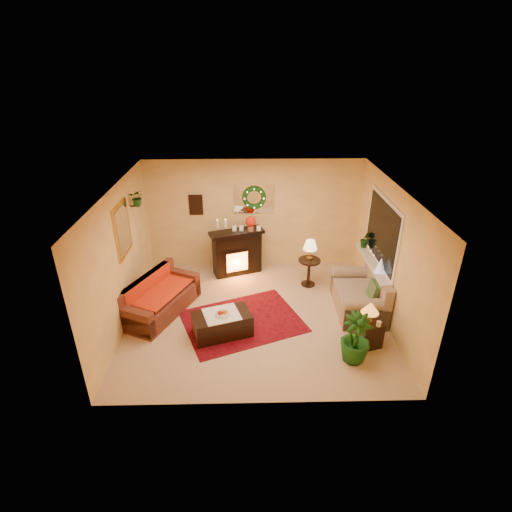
{
  "coord_description": "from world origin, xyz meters",
  "views": [
    {
      "loc": [
        -0.16,
        -6.59,
        4.63
      ],
      "look_at": [
        0.0,
        0.35,
        1.15
      ],
      "focal_mm": 28.0,
      "sensor_mm": 36.0,
      "label": 1
    }
  ],
  "objects_px": {
    "end_table_square": "(368,332)",
    "sofa": "(160,294)",
    "coffee_table": "(222,325)",
    "side_table_round": "(309,272)",
    "loveseat": "(359,292)",
    "fireplace": "(237,252)"
  },
  "relations": [
    {
      "from": "side_table_round",
      "to": "coffee_table",
      "type": "height_order",
      "value": "side_table_round"
    },
    {
      "from": "end_table_square",
      "to": "coffee_table",
      "type": "bearing_deg",
      "value": 172.45
    },
    {
      "from": "side_table_round",
      "to": "end_table_square",
      "type": "xyz_separation_m",
      "value": [
        0.76,
        -2.1,
        -0.06
      ]
    },
    {
      "from": "end_table_square",
      "to": "sofa",
      "type": "bearing_deg",
      "value": 164.21
    },
    {
      "from": "loveseat",
      "to": "side_table_round",
      "type": "height_order",
      "value": "loveseat"
    },
    {
      "from": "sofa",
      "to": "side_table_round",
      "type": "xyz_separation_m",
      "value": [
        3.1,
        1.01,
        -0.1
      ]
    },
    {
      "from": "loveseat",
      "to": "end_table_square",
      "type": "distance_m",
      "value": 1.12
    },
    {
      "from": "loveseat",
      "to": "side_table_round",
      "type": "xyz_separation_m",
      "value": [
        -0.86,
        1.0,
        -0.09
      ]
    },
    {
      "from": "sofa",
      "to": "coffee_table",
      "type": "distance_m",
      "value": 1.48
    },
    {
      "from": "sofa",
      "to": "fireplace",
      "type": "distance_m",
      "value": 2.2
    },
    {
      "from": "sofa",
      "to": "fireplace",
      "type": "height_order",
      "value": "fireplace"
    },
    {
      "from": "sofa",
      "to": "end_table_square",
      "type": "height_order",
      "value": "sofa"
    },
    {
      "from": "side_table_round",
      "to": "coffee_table",
      "type": "relative_size",
      "value": 0.61
    },
    {
      "from": "end_table_square",
      "to": "coffee_table",
      "type": "height_order",
      "value": "end_table_square"
    },
    {
      "from": "loveseat",
      "to": "coffee_table",
      "type": "height_order",
      "value": "loveseat"
    },
    {
      "from": "end_table_square",
      "to": "coffee_table",
      "type": "xyz_separation_m",
      "value": [
        -2.6,
        0.35,
        -0.06
      ]
    },
    {
      "from": "coffee_table",
      "to": "end_table_square",
      "type": "bearing_deg",
      "value": -25.56
    },
    {
      "from": "fireplace",
      "to": "end_table_square",
      "type": "xyz_separation_m",
      "value": [
        2.37,
        -2.71,
        -0.28
      ]
    },
    {
      "from": "fireplace",
      "to": "loveseat",
      "type": "height_order",
      "value": "fireplace"
    },
    {
      "from": "fireplace",
      "to": "coffee_table",
      "type": "xyz_separation_m",
      "value": [
        -0.24,
        -2.36,
        -0.34
      ]
    },
    {
      "from": "fireplace",
      "to": "coffee_table",
      "type": "height_order",
      "value": "fireplace"
    },
    {
      "from": "side_table_round",
      "to": "loveseat",
      "type": "bearing_deg",
      "value": -49.18
    }
  ]
}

